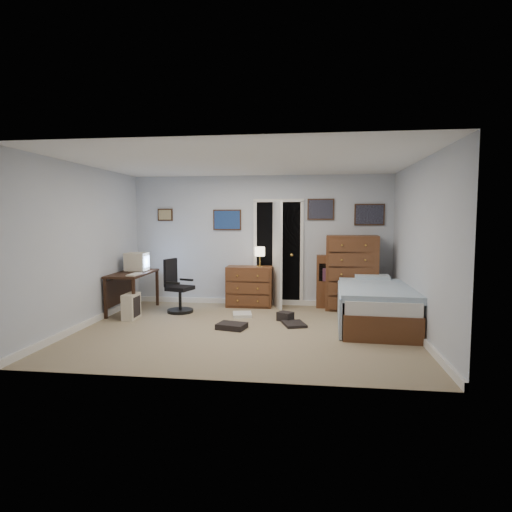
{
  "coord_description": "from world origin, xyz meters",
  "views": [
    {
      "loc": [
        0.97,
        -6.22,
        1.68
      ],
      "look_at": [
        0.13,
        0.3,
        1.1
      ],
      "focal_mm": 30.0,
      "sensor_mm": 36.0,
      "label": 1
    }
  ],
  "objects": [
    {
      "name": "floor",
      "position": [
        0.0,
        0.0,
        -0.01
      ],
      "size": [
        5.0,
        4.0,
        0.02
      ],
      "primitive_type": "cube",
      "color": "gray",
      "rests_on": "ground"
    },
    {
      "name": "computer_desk",
      "position": [
        -2.29,
        1.04,
        0.55
      ],
      "size": [
        0.6,
        1.25,
        0.71
      ],
      "rotation": [
        0.0,
        0.0,
        0.02
      ],
      "color": "black",
      "rests_on": "floor"
    },
    {
      "name": "crt_monitor",
      "position": [
        -2.18,
        1.19,
        0.89
      ],
      "size": [
        0.38,
        0.35,
        0.34
      ],
      "rotation": [
        0.0,
        0.0,
        0.02
      ],
      "color": "beige",
      "rests_on": "computer_desk"
    },
    {
      "name": "keyboard",
      "position": [
        -2.02,
        0.69,
        0.72
      ],
      "size": [
        0.15,
        0.38,
        0.02
      ],
      "primitive_type": "cube",
      "rotation": [
        0.0,
        0.0,
        0.02
      ],
      "color": "beige",
      "rests_on": "computer_desk"
    },
    {
      "name": "pc_tower",
      "position": [
        -2.0,
        0.49,
        0.21
      ],
      "size": [
        0.2,
        0.4,
        0.43
      ],
      "rotation": [
        0.0,
        0.0,
        0.02
      ],
      "color": "beige",
      "rests_on": "floor"
    },
    {
      "name": "office_chair",
      "position": [
        -1.39,
        1.1,
        0.37
      ],
      "size": [
        0.58,
        0.58,
        0.96
      ],
      "rotation": [
        0.0,
        0.0,
        -0.29
      ],
      "color": "black",
      "rests_on": "floor"
    },
    {
      "name": "media_stack",
      "position": [
        -2.32,
        2.18,
        0.43
      ],
      "size": [
        0.18,
        0.18,
        0.85
      ],
      "primitive_type": "cube",
      "rotation": [
        0.0,
        0.0,
        0.04
      ],
      "color": "maroon",
      "rests_on": "floor"
    },
    {
      "name": "low_dresser",
      "position": [
        -0.18,
        1.77,
        0.38
      ],
      "size": [
        0.87,
        0.45,
        0.77
      ],
      "primitive_type": "cube",
      "rotation": [
        0.0,
        0.0,
        0.02
      ],
      "color": "brown",
      "rests_on": "floor"
    },
    {
      "name": "table_lamp",
      "position": [
        0.02,
        1.77,
        1.04
      ],
      "size": [
        0.2,
        0.2,
        0.37
      ],
      "rotation": [
        0.0,
        0.0,
        0.02
      ],
      "color": "gold",
      "rests_on": "low_dresser"
    },
    {
      "name": "doorway",
      "position": [
        0.35,
        2.27,
        1.0
      ],
      "size": [
        0.96,
        1.12,
        2.05
      ],
      "color": "black",
      "rests_on": "floor"
    },
    {
      "name": "tall_dresser",
      "position": [
        1.72,
        1.75,
        0.68
      ],
      "size": [
        0.96,
        0.6,
        1.37
      ],
      "primitive_type": "cube",
      "rotation": [
        0.0,
        0.0,
        -0.06
      ],
      "color": "brown",
      "rests_on": "floor"
    },
    {
      "name": "headboard_bookcase",
      "position": [
        1.63,
        1.86,
        0.52
      ],
      "size": [
        1.1,
        0.29,
        0.99
      ],
      "rotation": [
        0.0,
        0.0,
        0.0
      ],
      "color": "brown",
      "rests_on": "floor"
    },
    {
      "name": "bed",
      "position": [
        1.98,
        0.6,
        0.33
      ],
      "size": [
        1.23,
        2.17,
        0.69
      ],
      "rotation": [
        0.0,
        0.0,
        -0.05
      ],
      "color": "brown",
      "rests_on": "floor"
    },
    {
      "name": "wall_posters",
      "position": [
        0.57,
        1.98,
        1.75
      ],
      "size": [
        4.38,
        0.04,
        0.6
      ],
      "color": "#331E11",
      "rests_on": "floor"
    },
    {
      "name": "floor_clutter",
      "position": [
        0.14,
        0.45,
        0.04
      ],
      "size": [
        1.4,
        1.28,
        0.15
      ],
      "rotation": [
        0.0,
        0.0,
        -0.43
      ],
      "color": "silver",
      "rests_on": "floor"
    }
  ]
}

